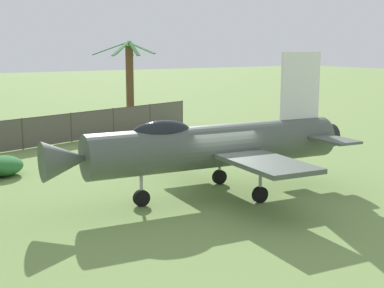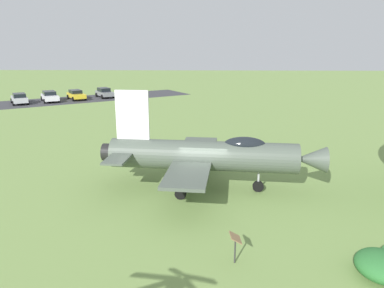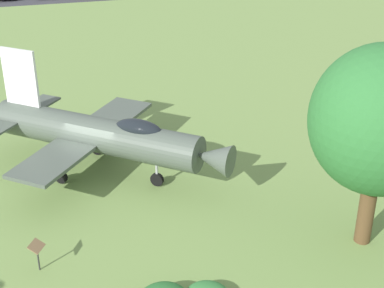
{
  "view_description": "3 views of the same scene",
  "coord_description": "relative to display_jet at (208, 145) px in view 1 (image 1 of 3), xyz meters",
  "views": [
    {
      "loc": [
        -11.18,
        -16.34,
        5.62
      ],
      "look_at": [
        -1.36,
        -0.49,
        2.21
      ],
      "focal_mm": 50.55,
      "sensor_mm": 36.0,
      "label": 1
    },
    {
      "loc": [
        0.02,
        18.53,
        7.61
      ],
      "look_at": [
        0.61,
        -0.89,
        2.32
      ],
      "focal_mm": 33.76,
      "sensor_mm": 36.0,
      "label": 2
    },
    {
      "loc": [
        -11.38,
        20.71,
        13.13
      ],
      "look_at": [
        -4.73,
        0.65,
        2.5
      ],
      "focal_mm": 54.27,
      "sensor_mm": 36.0,
      "label": 3
    }
  ],
  "objects": [
    {
      "name": "info_plaque",
      "position": [
        -0.83,
        6.94,
        -1.13
      ],
      "size": [
        0.44,
        0.63,
        1.14
      ],
      "color": "#333333",
      "rests_on": "ground_plane"
    },
    {
      "name": "palm_tree",
      "position": [
        4.82,
        16.87,
        1.13
      ],
      "size": [
        4.2,
        3.45,
        5.92
      ],
      "color": "brown",
      "rests_on": "ground_plane"
    },
    {
      "name": "shrub_near_fence",
      "position": [
        -5.74,
        7.63,
        -1.55
      ],
      "size": [
        1.76,
        1.9,
        0.86
      ],
      "color": "#2D7033",
      "rests_on": "ground_plane"
    },
    {
      "name": "perimeter_fence",
      "position": [
        -3.4,
        13.22,
        -1.05
      ],
      "size": [
        24.65,
        7.2,
        1.75
      ],
      "rotation": [
        0.0,
        0.0,
        9.71
      ],
      "color": "#4C4238",
      "rests_on": "ground_plane"
    },
    {
      "name": "display_jet",
      "position": [
        0.0,
        0.0,
        0.0
      ],
      "size": [
        12.02,
        9.06,
        5.38
      ],
      "rotation": [
        0.0,
        0.0,
        3.05
      ],
      "color": "#4C564C",
      "rests_on": "ground_plane"
    },
    {
      "name": "ground_plane",
      "position": [
        0.35,
        -0.03,
        -1.98
      ],
      "size": [
        200.0,
        200.0,
        0.0
      ],
      "primitive_type": "plane",
      "color": "#75934C"
    }
  ]
}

